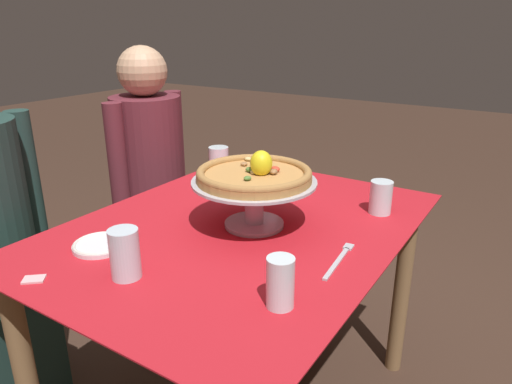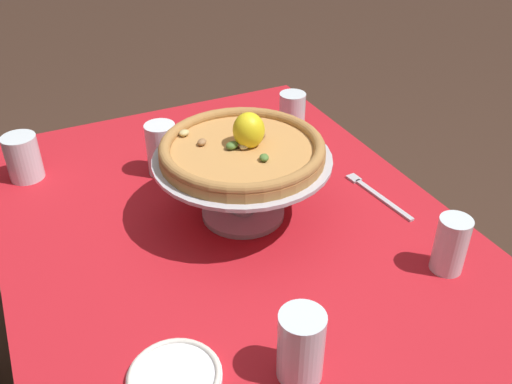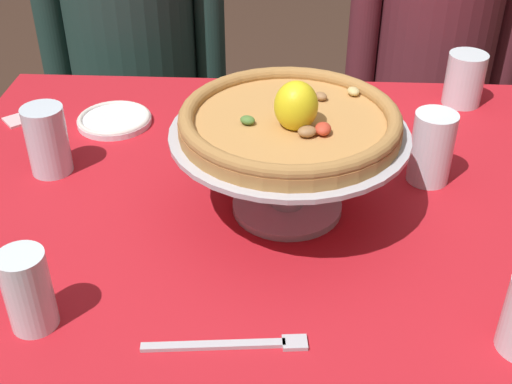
{
  "view_description": "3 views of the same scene",
  "coord_description": "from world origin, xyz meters",
  "px_view_note": "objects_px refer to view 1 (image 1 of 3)",
  "views": [
    {
      "loc": [
        -1.07,
        -0.75,
        1.31
      ],
      "look_at": [
        0.07,
        -0.01,
        0.82
      ],
      "focal_mm": 32.85,
      "sensor_mm": 36.0,
      "label": 1
    },
    {
      "loc": [
        -0.89,
        0.36,
        1.46
      ],
      "look_at": [
        -0.03,
        -0.05,
        0.82
      ],
      "focal_mm": 39.51,
      "sensor_mm": 36.0,
      "label": 2
    },
    {
      "loc": [
        0.02,
        -0.94,
        1.37
      ],
      "look_at": [
        -0.03,
        -0.03,
        0.75
      ],
      "focal_mm": 46.86,
      "sensor_mm": 36.0,
      "label": 3
    }
  ],
  "objects_px": {
    "water_glass_front_right": "(381,200)",
    "sugar_packet": "(34,279)",
    "water_glass_front_left": "(280,286)",
    "water_glass_back_right": "(219,162)",
    "diner_right": "(152,188)",
    "side_plate": "(100,245)",
    "water_glass_side_right": "(268,181)",
    "dinner_fork": "(340,259)",
    "pizza_stand": "(254,195)",
    "pizza": "(255,174)",
    "water_glass_side_left": "(125,256)"
  },
  "relations": [
    {
      "from": "water_glass_front_left",
      "to": "diner_right",
      "type": "height_order",
      "value": "diner_right"
    },
    {
      "from": "diner_right",
      "to": "pizza",
      "type": "bearing_deg",
      "value": -115.02
    },
    {
      "from": "water_glass_side_right",
      "to": "side_plate",
      "type": "bearing_deg",
      "value": 163.68
    },
    {
      "from": "pizza_stand",
      "to": "side_plate",
      "type": "relative_size",
      "value": 2.51
    },
    {
      "from": "water_glass_front_right",
      "to": "dinner_fork",
      "type": "distance_m",
      "value": 0.37
    },
    {
      "from": "pizza",
      "to": "water_glass_back_right",
      "type": "bearing_deg",
      "value": 48.34
    },
    {
      "from": "water_glass_back_right",
      "to": "dinner_fork",
      "type": "bearing_deg",
      "value": -120.87
    },
    {
      "from": "water_glass_back_right",
      "to": "dinner_fork",
      "type": "distance_m",
      "value": 0.83
    },
    {
      "from": "water_glass_front_right",
      "to": "sugar_packet",
      "type": "height_order",
      "value": "water_glass_front_right"
    },
    {
      "from": "dinner_fork",
      "to": "pizza_stand",
      "type": "bearing_deg",
      "value": 78.43
    },
    {
      "from": "water_glass_front_left",
      "to": "dinner_fork",
      "type": "xyz_separation_m",
      "value": [
        0.27,
        -0.03,
        -0.05
      ]
    },
    {
      "from": "pizza_stand",
      "to": "diner_right",
      "type": "distance_m",
      "value": 0.94
    },
    {
      "from": "water_glass_front_left",
      "to": "water_glass_side_left",
      "type": "relative_size",
      "value": 0.93
    },
    {
      "from": "pizza_stand",
      "to": "pizza",
      "type": "height_order",
      "value": "pizza"
    },
    {
      "from": "water_glass_front_left",
      "to": "water_glass_front_right",
      "type": "bearing_deg",
      "value": -0.68
    },
    {
      "from": "water_glass_back_right",
      "to": "side_plate",
      "type": "bearing_deg",
      "value": -169.69
    },
    {
      "from": "water_glass_side_right",
      "to": "side_plate",
      "type": "xyz_separation_m",
      "value": [
        -0.59,
        0.17,
        -0.05
      ]
    },
    {
      "from": "water_glass_front_left",
      "to": "sugar_packet",
      "type": "xyz_separation_m",
      "value": [
        -0.22,
        0.55,
        -0.05
      ]
    },
    {
      "from": "sugar_packet",
      "to": "water_glass_side_left",
      "type": "bearing_deg",
      "value": -52.89
    },
    {
      "from": "pizza",
      "to": "dinner_fork",
      "type": "height_order",
      "value": "pizza"
    },
    {
      "from": "dinner_fork",
      "to": "side_plate",
      "type": "bearing_deg",
      "value": 116.37
    },
    {
      "from": "water_glass_side_left",
      "to": "pizza_stand",
      "type": "bearing_deg",
      "value": -12.76
    },
    {
      "from": "water_glass_back_right",
      "to": "side_plate",
      "type": "distance_m",
      "value": 0.72
    },
    {
      "from": "water_glass_back_right",
      "to": "sugar_packet",
      "type": "xyz_separation_m",
      "value": [
        -0.91,
        -0.13,
        -0.05
      ]
    },
    {
      "from": "pizza_stand",
      "to": "pizza",
      "type": "bearing_deg",
      "value": -56.95
    },
    {
      "from": "water_glass_back_right",
      "to": "water_glass_front_left",
      "type": "bearing_deg",
      "value": -135.28
    },
    {
      "from": "pizza_stand",
      "to": "water_glass_side_right",
      "type": "xyz_separation_m",
      "value": [
        0.24,
        0.1,
        -0.04
      ]
    },
    {
      "from": "water_glass_back_right",
      "to": "diner_right",
      "type": "bearing_deg",
      "value": 86.9
    },
    {
      "from": "pizza_stand",
      "to": "dinner_fork",
      "type": "height_order",
      "value": "pizza_stand"
    },
    {
      "from": "water_glass_side_left",
      "to": "sugar_packet",
      "type": "xyz_separation_m",
      "value": [
        -0.13,
        0.17,
        -0.05
      ]
    },
    {
      "from": "side_plate",
      "to": "dinner_fork",
      "type": "distance_m",
      "value": 0.65
    },
    {
      "from": "pizza",
      "to": "sugar_packet",
      "type": "relative_size",
      "value": 6.76
    },
    {
      "from": "pizza_stand",
      "to": "water_glass_back_right",
      "type": "distance_m",
      "value": 0.55
    },
    {
      "from": "water_glass_side_left",
      "to": "side_plate",
      "type": "xyz_separation_m",
      "value": [
        0.07,
        0.18,
        -0.05
      ]
    },
    {
      "from": "water_glass_front_left",
      "to": "side_plate",
      "type": "bearing_deg",
      "value": 92.3
    },
    {
      "from": "water_glass_front_right",
      "to": "sugar_packet",
      "type": "xyz_separation_m",
      "value": [
        -0.86,
        0.56,
        -0.04
      ]
    },
    {
      "from": "water_glass_front_right",
      "to": "water_glass_front_left",
      "type": "xyz_separation_m",
      "value": [
        -0.63,
        0.01,
        0.0
      ]
    },
    {
      "from": "water_glass_front_left",
      "to": "diner_right",
      "type": "relative_size",
      "value": 0.1
    },
    {
      "from": "water_glass_side_left",
      "to": "sugar_packet",
      "type": "relative_size",
      "value": 2.48
    },
    {
      "from": "pizza",
      "to": "water_glass_side_right",
      "type": "distance_m",
      "value": 0.29
    },
    {
      "from": "water_glass_front_left",
      "to": "water_glass_back_right",
      "type": "bearing_deg",
      "value": 44.72
    },
    {
      "from": "water_glass_side_right",
      "to": "diner_right",
      "type": "height_order",
      "value": "diner_right"
    },
    {
      "from": "dinner_fork",
      "to": "diner_right",
      "type": "xyz_separation_m",
      "value": [
        0.45,
        1.13,
        -0.15
      ]
    },
    {
      "from": "water_glass_side_right",
      "to": "dinner_fork",
      "type": "distance_m",
      "value": 0.51
    },
    {
      "from": "sugar_packet",
      "to": "pizza",
      "type": "bearing_deg",
      "value": -26.11
    },
    {
      "from": "water_glass_front_right",
      "to": "water_glass_side_left",
      "type": "bearing_deg",
      "value": 152.26
    },
    {
      "from": "side_plate",
      "to": "water_glass_back_right",
      "type": "bearing_deg",
      "value": 10.31
    },
    {
      "from": "water_glass_back_right",
      "to": "side_plate",
      "type": "height_order",
      "value": "water_glass_back_right"
    },
    {
      "from": "side_plate",
      "to": "sugar_packet",
      "type": "height_order",
      "value": "side_plate"
    },
    {
      "from": "water_glass_front_right",
      "to": "water_glass_side_left",
      "type": "relative_size",
      "value": 0.86
    }
  ]
}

